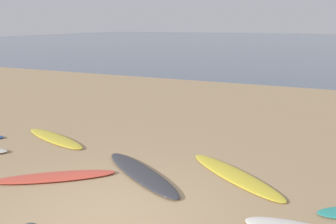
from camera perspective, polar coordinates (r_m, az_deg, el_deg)
ground_plane at (r=14.64m, az=11.41°, el=1.83°), size 120.00×120.00×0.20m
ocean_water at (r=67.97m, az=21.27°, el=11.22°), size 140.00×100.00×0.01m
surfboard_3 at (r=9.84m, az=-18.73°, el=-4.24°), size 2.58×1.29×0.07m
surfboard_4 at (r=7.46m, az=-18.76°, el=-10.40°), size 2.34×1.81×0.08m
surfboard_5 at (r=7.25m, az=-4.60°, el=-10.32°), size 2.57×1.91×0.09m
surfboard_6 at (r=7.29m, az=11.29°, el=-10.52°), size 2.51×2.00×0.06m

